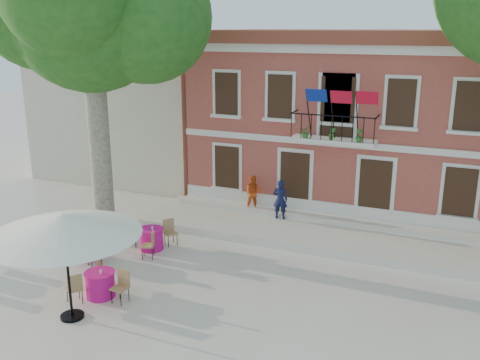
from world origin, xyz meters
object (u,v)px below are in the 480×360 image
(cafe_table_1, at_px, (100,283))
(cafe_table_3, at_px, (151,238))
(patio_umbrella, at_px, (63,225))
(pedestrian_navy, at_px, (280,199))
(plane_tree_west, at_px, (90,11))
(pedestrian_orange, at_px, (254,194))
(cafe_table_0, at_px, (87,246))

(cafe_table_1, height_order, cafe_table_3, same)
(cafe_table_3, bearing_deg, cafe_table_1, -82.35)
(patio_umbrella, xyz_separation_m, pedestrian_navy, (2.97, 8.85, -1.60))
(plane_tree_west, relative_size, pedestrian_navy, 6.94)
(plane_tree_west, height_order, patio_umbrella, plane_tree_west)
(patio_umbrella, relative_size, pedestrian_navy, 2.53)
(cafe_table_1, relative_size, cafe_table_3, 1.00)
(patio_umbrella, distance_m, pedestrian_orange, 9.58)
(plane_tree_west, xyz_separation_m, cafe_table_3, (2.12, -0.23, -7.72))
(cafe_table_0, distance_m, cafe_table_1, 2.93)
(pedestrian_navy, distance_m, pedestrian_orange, 1.37)
(pedestrian_navy, relative_size, pedestrian_orange, 1.06)
(pedestrian_orange, xyz_separation_m, cafe_table_3, (-2.16, -4.44, -0.62))
(plane_tree_west, xyz_separation_m, cafe_table_0, (0.51, -1.75, -7.72))
(patio_umbrella, height_order, pedestrian_navy, patio_umbrella)
(pedestrian_navy, bearing_deg, cafe_table_1, 61.28)
(cafe_table_1, bearing_deg, plane_tree_west, 124.42)
(pedestrian_orange, bearing_deg, patio_umbrella, -122.96)
(pedestrian_orange, distance_m, cafe_table_0, 7.08)
(cafe_table_0, bearing_deg, patio_umbrella, -57.70)
(pedestrian_orange, bearing_deg, plane_tree_west, -158.24)
(pedestrian_navy, height_order, pedestrian_orange, pedestrian_navy)
(pedestrian_navy, distance_m, cafe_table_3, 5.33)
(patio_umbrella, relative_size, cafe_table_3, 2.17)
(cafe_table_0, relative_size, cafe_table_1, 1.01)
(pedestrian_navy, bearing_deg, patio_umbrella, 64.22)
(plane_tree_west, distance_m, pedestrian_orange, 9.30)
(pedestrian_orange, bearing_deg, pedestrian_navy, -41.62)
(plane_tree_west, bearing_deg, cafe_table_1, -55.58)
(cafe_table_0, bearing_deg, pedestrian_navy, 47.38)
(pedestrian_navy, relative_size, cafe_table_0, 0.85)
(patio_umbrella, xyz_separation_m, cafe_table_0, (-2.11, 3.33, -2.26))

